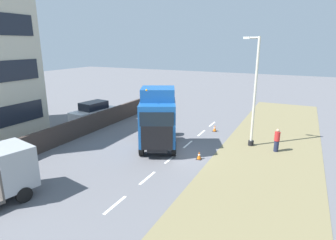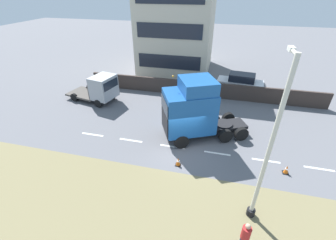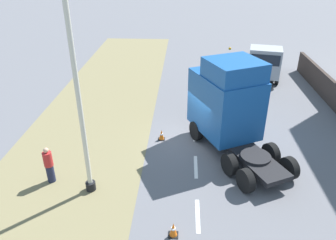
# 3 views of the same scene
# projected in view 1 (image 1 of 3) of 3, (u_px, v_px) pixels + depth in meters

# --- Properties ---
(ground_plane) EXTENTS (120.00, 120.00, 0.00)m
(ground_plane) POSITION_uv_depth(u_px,v_px,m) (176.00, 154.00, 20.18)
(ground_plane) COLOR slate
(ground_plane) RESTS_ON ground
(grass_verge) EXTENTS (7.00, 44.00, 0.01)m
(grass_verge) POSITION_uv_depth(u_px,v_px,m) (263.00, 170.00, 17.65)
(grass_verge) COLOR olive
(grass_verge) RESTS_ON ground
(lane_markings) EXTENTS (0.16, 17.80, 0.00)m
(lane_markings) POSITION_uv_depth(u_px,v_px,m) (180.00, 151.00, 20.79)
(lane_markings) COLOR white
(lane_markings) RESTS_ON ground
(boundary_wall) EXTENTS (0.25, 24.00, 1.59)m
(boundary_wall) POSITION_uv_depth(u_px,v_px,m) (79.00, 128.00, 23.76)
(boundary_wall) COLOR #382D28
(boundary_wall) RESTS_ON ground
(lorry_cab) EXTENTS (4.92, 6.57, 4.79)m
(lorry_cab) POSITION_uv_depth(u_px,v_px,m) (158.00, 120.00, 20.40)
(lorry_cab) COLOR black
(lorry_cab) RESTS_ON ground
(flatbed_truck) EXTENTS (3.29, 5.46, 2.73)m
(flatbed_truck) POSITION_uv_depth(u_px,v_px,m) (2.00, 173.00, 14.05)
(flatbed_truck) COLOR #999EA3
(flatbed_truck) RESTS_ON ground
(parked_car) EXTENTS (2.44, 4.85, 2.14)m
(parked_car) POSITION_uv_depth(u_px,v_px,m) (93.00, 113.00, 27.90)
(parked_car) COLOR silver
(parked_car) RESTS_ON ground
(lamp_post) EXTENTS (1.33, 0.42, 8.20)m
(lamp_post) POSITION_uv_depth(u_px,v_px,m) (254.00, 99.00, 20.96)
(lamp_post) COLOR black
(lamp_post) RESTS_ON ground
(pedestrian) EXTENTS (0.39, 0.39, 1.74)m
(pedestrian) POSITION_uv_depth(u_px,v_px,m) (277.00, 141.00, 20.47)
(pedestrian) COLOR #1E233D
(pedestrian) RESTS_ON ground
(traffic_cone_lead) EXTENTS (0.36, 0.36, 0.58)m
(traffic_cone_lead) POSITION_uv_depth(u_px,v_px,m) (199.00, 155.00, 19.25)
(traffic_cone_lead) COLOR black
(traffic_cone_lead) RESTS_ON ground
(traffic_cone_trailing) EXTENTS (0.36, 0.36, 0.58)m
(traffic_cone_trailing) POSITION_uv_depth(u_px,v_px,m) (215.00, 128.00, 25.38)
(traffic_cone_trailing) COLOR black
(traffic_cone_trailing) RESTS_ON ground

